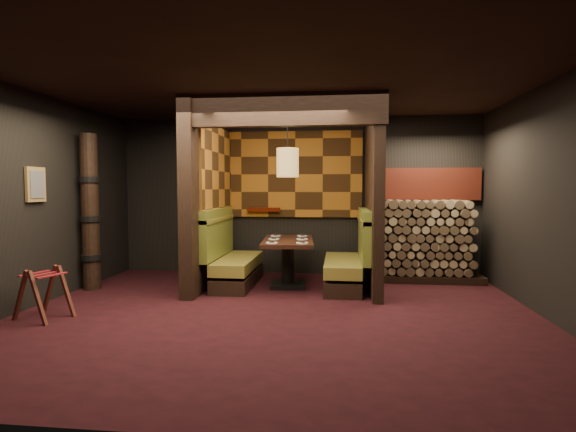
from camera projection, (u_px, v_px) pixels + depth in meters
The scene contains 23 objects.
floor at pixel (276, 316), 5.56m from camera, with size 6.50×5.50×0.02m, color black.
ceiling at pixel (276, 81), 5.38m from camera, with size 6.50×5.50×0.02m, color black.
wall_back at pixel (297, 196), 8.21m from camera, with size 6.50×0.02×2.85m, color black.
wall_front at pixel (213, 213), 2.73m from camera, with size 6.50×0.02×2.85m, color black.
wall_left at pixel (28, 199), 5.83m from camera, with size 0.02×5.50×2.85m, color black.
wall_right at pixel (560, 201), 5.10m from camera, with size 0.02×5.50×2.85m, color black.
partition_left at pixel (208, 197), 7.26m from camera, with size 0.20×2.20×2.85m, color black.
partition_right at pixel (373, 197), 7.01m from camera, with size 0.15×2.10×2.85m, color black.
header_beam at pixel (281, 110), 6.09m from camera, with size 2.85×0.18×0.44m, color black.
tapa_back_panel at pixel (295, 174), 8.13m from camera, with size 2.40×0.06×1.55m, color #A05E1B.
tapa_side_panel at pixel (217, 171), 7.39m from camera, with size 0.04×1.85×1.45m, color #A05E1B.
lacquer_shelf at pixel (264, 209), 8.18m from camera, with size 0.60×0.12×0.07m, color #501205.
booth_bench_left at pixel (232, 260), 7.28m from camera, with size 0.68×1.60×1.14m.
booth_bench_right at pixel (349, 262), 7.06m from camera, with size 0.68×1.60×1.14m.
dining_table at pixel (288, 254), 7.14m from camera, with size 0.89×1.49×0.76m.
place_settings at pixel (288, 239), 7.12m from camera, with size 0.71×1.20×0.03m.
pendant_lamp at pixel (288, 163), 7.00m from camera, with size 0.35×0.35×1.11m.
framed_picture at pixel (36, 184), 5.92m from camera, with size 0.05×0.36×0.46m.
luggage_rack at pixel (44, 291), 5.41m from camera, with size 0.71×0.59×0.66m.
totem_column at pixel (90, 213), 6.92m from camera, with size 0.31×0.31×2.40m.
firewood_stack at pixel (429, 241), 7.59m from camera, with size 1.73×0.70×1.36m.
mosaic_header at pixel (426, 184), 7.86m from camera, with size 1.83×0.10×0.56m, color maroon.
bay_front_post at pixel (378, 197), 7.26m from camera, with size 0.08×0.08×2.85m, color black.
Camera 1 is at (0.76, -5.42, 1.58)m, focal length 28.00 mm.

